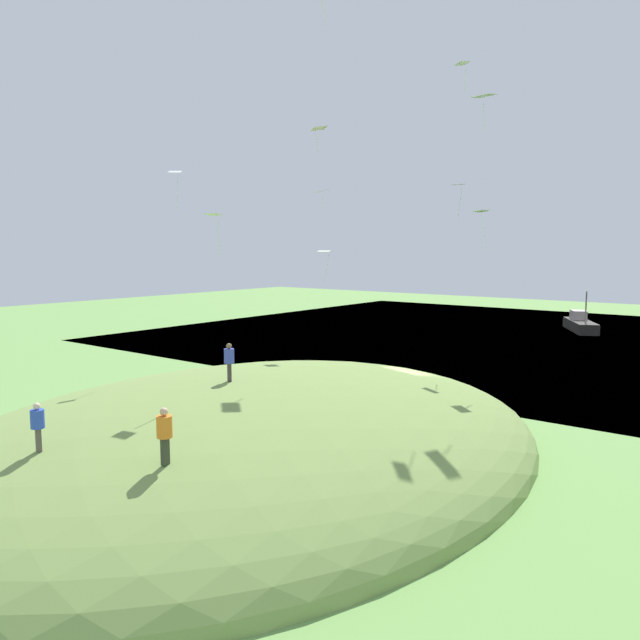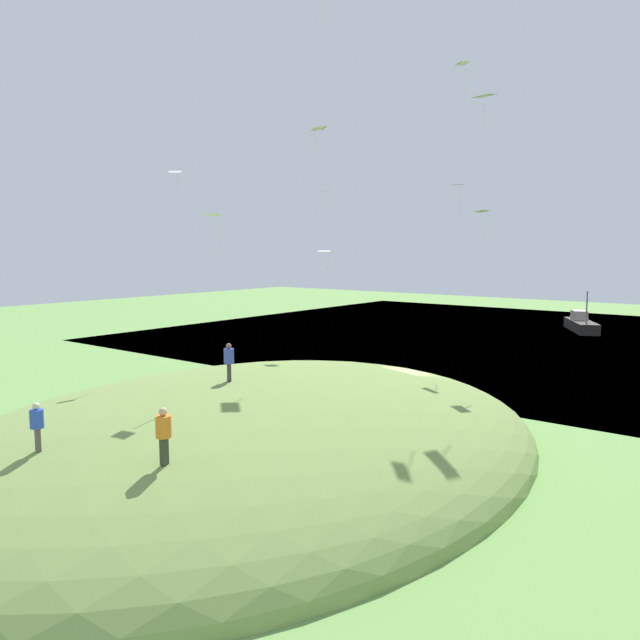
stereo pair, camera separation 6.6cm
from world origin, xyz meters
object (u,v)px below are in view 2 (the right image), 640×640
(kite_0, at_px, (214,219))
(kite_1, at_px, (484,97))
(mooring_post, at_px, (416,394))
(kite_3, at_px, (322,192))
(kite_2, at_px, (482,214))
(kite_5, at_px, (458,188))
(kite_7, at_px, (175,176))
(person_watching_kites, at_px, (229,358))
(kite_4, at_px, (325,253))
(kite_8, at_px, (463,65))
(boat_on_lake, at_px, (581,324))
(person_near_shore, at_px, (37,421))
(person_with_child, at_px, (164,429))
(kite_6, at_px, (319,129))

(kite_0, xyz_separation_m, kite_1, (-12.20, 6.35, 6.24))
(kite_0, xyz_separation_m, mooring_post, (-13.53, 2.12, -9.64))
(kite_3, bearing_deg, kite_2, 91.50)
(kite_2, bearing_deg, kite_1, 19.31)
(kite_5, relative_size, kite_7, 1.04)
(kite_5, bearing_deg, person_watching_kites, -14.19)
(kite_0, relative_size, kite_7, 0.86)
(kite_1, xyz_separation_m, kite_4, (-2.55, -11.86, -7.76))
(kite_8, height_order, mooring_post, kite_8)
(boat_on_lake, xyz_separation_m, kite_8, (40.39, 4.45, 17.11))
(person_near_shore, relative_size, kite_3, 1.10)
(kite_5, xyz_separation_m, kite_7, (11.35, -10.75, 0.41))
(kite_4, xyz_separation_m, kite_5, (-0.40, 9.21, 3.70))
(kite_0, distance_m, kite_3, 13.54)
(kite_4, bearing_deg, person_with_child, 25.84)
(kite_4, bearing_deg, kite_5, 92.48)
(kite_7, xyz_separation_m, mooring_post, (-9.73, 9.17, -12.23))
(boat_on_lake, distance_m, kite_0, 52.83)
(boat_on_lake, xyz_separation_m, kite_0, (51.98, -1.01, 9.34))
(person_near_shore, xyz_separation_m, kite_7, (-12.05, -7.74, 9.20))
(person_with_child, relative_size, kite_6, 1.34)
(person_with_child, relative_size, person_near_shore, 1.10)
(kite_4, relative_size, kite_8, 1.40)
(person_near_shore, bearing_deg, kite_4, 116.06)
(kite_3, distance_m, kite_8, 11.13)
(kite_1, xyz_separation_m, kite_7, (8.40, -13.40, -3.65))
(person_with_child, relative_size, kite_0, 0.98)
(kite_6, distance_m, mooring_post, 15.83)
(kite_7, bearing_deg, kite_6, 118.28)
(person_with_child, xyz_separation_m, kite_0, (-6.56, -4.80, 6.51))
(kite_1, bearing_deg, kite_8, -55.67)
(kite_5, bearing_deg, mooring_post, -44.22)
(kite_4, bearing_deg, boat_on_lake, 170.07)
(kite_1, xyz_separation_m, kite_5, (-2.95, -2.65, -4.06))
(kite_5, bearing_deg, kite_4, -87.52)
(person_with_child, distance_m, kite_3, 22.96)
(person_with_child, xyz_separation_m, kite_3, (-19.25, -8.94, 8.77))
(kite_8, bearing_deg, kite_7, -58.08)
(kite_2, height_order, kite_3, kite_3)
(boat_on_lake, height_order, person_watching_kites, person_watching_kites)
(kite_0, relative_size, kite_5, 0.83)
(boat_on_lake, height_order, mooring_post, boat_on_lake)
(person_with_child, xyz_separation_m, kite_7, (-10.36, -11.85, 9.10))
(boat_on_lake, distance_m, person_with_child, 58.73)
(kite_0, relative_size, kite_2, 0.86)
(kite_2, bearing_deg, boat_on_lake, -172.59)
(person_with_child, height_order, mooring_post, person_with_child)
(person_with_child, distance_m, kite_1, 22.73)
(kite_2, bearing_deg, mooring_post, -98.15)
(mooring_post, bearing_deg, person_near_shore, -3.77)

